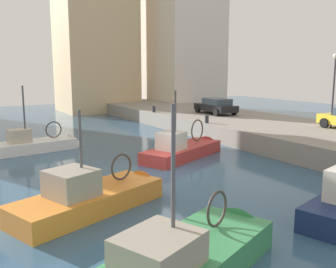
{
  "coord_description": "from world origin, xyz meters",
  "views": [
    {
      "loc": [
        -8.72,
        -15.76,
        5.02
      ],
      "look_at": [
        2.56,
        3.38,
        1.2
      ],
      "focal_mm": 40.38,
      "sensor_mm": 36.0,
      "label": 1
    }
  ],
  "objects_px": {
    "mooring_bollard_south": "(207,119)",
    "quay_streetlamp": "(334,78)",
    "fishing_boat_red": "(185,154)",
    "mooring_bollard_mid": "(154,109)",
    "fishing_boat_white": "(38,149)",
    "parked_car_black": "(216,106)",
    "fishing_boat_orange": "(97,204)"
  },
  "relations": [
    {
      "from": "mooring_bollard_south",
      "to": "quay_streetlamp",
      "type": "height_order",
      "value": "quay_streetlamp"
    },
    {
      "from": "fishing_boat_red",
      "to": "mooring_bollard_mid",
      "type": "distance_m",
      "value": 12.63
    },
    {
      "from": "fishing_boat_white",
      "to": "mooring_bollard_south",
      "type": "xyz_separation_m",
      "value": [
        11.38,
        -2.24,
        1.38
      ]
    },
    {
      "from": "parked_car_black",
      "to": "mooring_bollard_south",
      "type": "relative_size",
      "value": 7.87
    },
    {
      "from": "mooring_bollard_south",
      "to": "fishing_boat_orange",
      "type": "bearing_deg",
      "value": -141.93
    },
    {
      "from": "fishing_boat_white",
      "to": "mooring_bollard_south",
      "type": "distance_m",
      "value": 11.68
    },
    {
      "from": "fishing_boat_white",
      "to": "fishing_boat_orange",
      "type": "relative_size",
      "value": 0.94
    },
    {
      "from": "fishing_boat_white",
      "to": "fishing_boat_orange",
      "type": "bearing_deg",
      "value": -91.27
    },
    {
      "from": "parked_car_black",
      "to": "quay_streetlamp",
      "type": "height_order",
      "value": "quay_streetlamp"
    },
    {
      "from": "fishing_boat_white",
      "to": "quay_streetlamp",
      "type": "bearing_deg",
      "value": -25.94
    },
    {
      "from": "fishing_boat_red",
      "to": "fishing_boat_white",
      "type": "height_order",
      "value": "fishing_boat_white"
    },
    {
      "from": "mooring_bollard_south",
      "to": "mooring_bollard_mid",
      "type": "height_order",
      "value": "same"
    },
    {
      "from": "mooring_bollard_south",
      "to": "mooring_bollard_mid",
      "type": "xyz_separation_m",
      "value": [
        0.0,
        8.0,
        0.0
      ]
    },
    {
      "from": "mooring_bollard_mid",
      "to": "fishing_boat_white",
      "type": "bearing_deg",
      "value": -153.16
    },
    {
      "from": "fishing_boat_red",
      "to": "parked_car_black",
      "type": "distance_m",
      "value": 11.66
    },
    {
      "from": "parked_car_black",
      "to": "mooring_bollard_south",
      "type": "height_order",
      "value": "parked_car_black"
    },
    {
      "from": "fishing_boat_orange",
      "to": "mooring_bollard_mid",
      "type": "relative_size",
      "value": 12.29
    },
    {
      "from": "fishing_boat_white",
      "to": "parked_car_black",
      "type": "xyz_separation_m",
      "value": [
        15.41,
        1.93,
        1.8
      ]
    },
    {
      "from": "parked_car_black",
      "to": "mooring_bollard_mid",
      "type": "relative_size",
      "value": 7.87
    },
    {
      "from": "mooring_bollard_mid",
      "to": "fishing_boat_red",
      "type": "bearing_deg",
      "value": -110.02
    },
    {
      "from": "fishing_boat_orange",
      "to": "parked_car_black",
      "type": "bearing_deg",
      "value": 40.3
    },
    {
      "from": "parked_car_black",
      "to": "mooring_bollard_south",
      "type": "distance_m",
      "value": 5.82
    },
    {
      "from": "fishing_boat_orange",
      "to": "quay_streetlamp",
      "type": "height_order",
      "value": "quay_streetlamp"
    },
    {
      "from": "parked_car_black",
      "to": "mooring_bollard_south",
      "type": "bearing_deg",
      "value": -134.0
    },
    {
      "from": "fishing_boat_red",
      "to": "fishing_boat_orange",
      "type": "xyz_separation_m",
      "value": [
        -7.33,
        -5.31,
        0.01
      ]
    },
    {
      "from": "mooring_bollard_mid",
      "to": "mooring_bollard_south",
      "type": "bearing_deg",
      "value": -90.0
    },
    {
      "from": "parked_car_black",
      "to": "mooring_bollard_mid",
      "type": "height_order",
      "value": "parked_car_black"
    },
    {
      "from": "fishing_boat_red",
      "to": "fishing_boat_orange",
      "type": "relative_size",
      "value": 0.99
    },
    {
      "from": "parked_car_black",
      "to": "fishing_boat_red",
      "type": "bearing_deg",
      "value": -136.26
    },
    {
      "from": "fishing_boat_white",
      "to": "mooring_bollard_mid",
      "type": "bearing_deg",
      "value": 26.84
    },
    {
      "from": "fishing_boat_orange",
      "to": "mooring_bollard_south",
      "type": "relative_size",
      "value": 12.29
    },
    {
      "from": "parked_car_black",
      "to": "quay_streetlamp",
      "type": "xyz_separation_m",
      "value": [
        1.62,
        -10.21,
        2.56
      ]
    }
  ]
}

